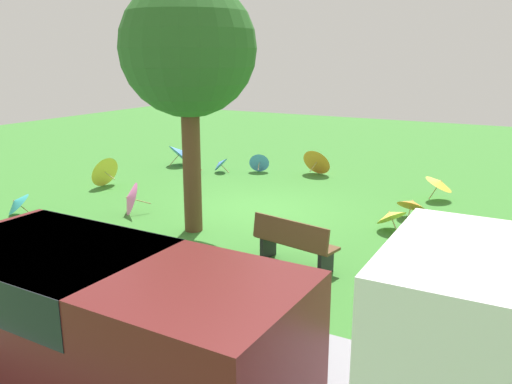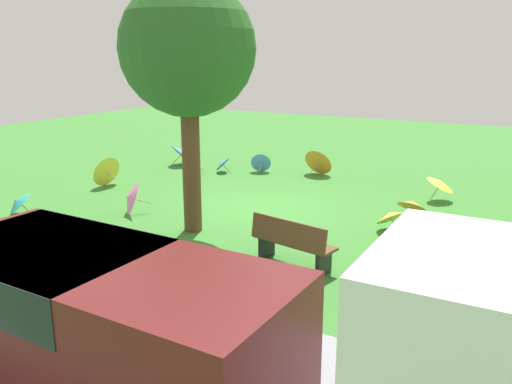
% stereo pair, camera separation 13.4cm
% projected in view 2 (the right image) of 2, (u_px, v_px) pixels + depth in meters
% --- Properties ---
extents(ground, '(40.00, 40.00, 0.00)m').
position_uv_depth(ground, '(259.00, 209.00, 13.08)').
color(ground, '#387A2D').
extents(road_strip, '(40.00, 4.19, 0.01)m').
position_uv_depth(road_strip, '(15.00, 334.00, 7.26)').
color(road_strip, gray).
rests_on(road_strip, ground).
extents(van_dark, '(4.63, 2.19, 1.53)m').
position_uv_depth(van_dark, '(93.00, 306.00, 6.10)').
color(van_dark, '#591919').
rests_on(van_dark, ground).
extents(park_bench, '(1.66, 0.77, 0.90)m').
position_uv_depth(park_bench, '(292.00, 242.00, 9.45)').
color(park_bench, brown).
rests_on(park_bench, ground).
extents(shade_tree, '(2.77, 2.77, 5.24)m').
position_uv_depth(shade_tree, '(188.00, 51.00, 10.59)').
color(shade_tree, brown).
rests_on(shade_tree, ground).
extents(parasol_yellow_0, '(0.82, 0.97, 0.92)m').
position_uv_depth(parasol_yellow_0, '(105.00, 170.00, 15.34)').
color(parasol_yellow_0, tan).
rests_on(parasol_yellow_0, ground).
extents(parasol_yellow_1, '(0.88, 0.90, 0.60)m').
position_uv_depth(parasol_yellow_1, '(390.00, 215.00, 11.41)').
color(parasol_yellow_1, tan).
rests_on(parasol_yellow_1, ground).
extents(parasol_blue_0, '(0.59, 0.64, 0.54)m').
position_uv_depth(parasol_blue_0, '(222.00, 163.00, 17.14)').
color(parasol_blue_0, tan).
rests_on(parasol_blue_0, ground).
extents(parasol_pink_0, '(0.88, 0.84, 0.81)m').
position_uv_depth(parasol_pink_0, '(130.00, 198.00, 12.61)').
color(parasol_pink_0, tan).
rests_on(parasol_pink_0, ground).
extents(parasol_blue_1, '(0.72, 0.69, 0.64)m').
position_uv_depth(parasol_blue_1, '(261.00, 162.00, 17.19)').
color(parasol_blue_1, tan).
rests_on(parasol_blue_1, ground).
extents(parasol_yellow_3, '(0.80, 0.83, 0.70)m').
position_uv_depth(parasol_yellow_3, '(441.00, 183.00, 13.73)').
color(parasol_yellow_3, tan).
rests_on(parasol_yellow_3, ground).
extents(parasol_blue_3, '(1.17, 1.14, 0.83)m').
position_uv_depth(parasol_blue_3, '(183.00, 152.00, 18.23)').
color(parasol_blue_3, tan).
rests_on(parasol_blue_3, ground).
extents(parasol_blue_4, '(0.90, 0.85, 0.65)m').
position_uv_depth(parasol_blue_4, '(453.00, 232.00, 10.21)').
color(parasol_blue_4, tan).
rests_on(parasol_blue_4, ground).
extents(parasol_orange_1, '(1.00, 0.87, 0.91)m').
position_uv_depth(parasol_orange_1, '(320.00, 161.00, 16.76)').
color(parasol_orange_1, tan).
rests_on(parasol_orange_1, ground).
extents(parasol_purple_1, '(0.69, 0.71, 0.56)m').
position_uv_depth(parasol_purple_1, '(193.00, 164.00, 17.06)').
color(parasol_purple_1, tan).
rests_on(parasol_purple_1, ground).
extents(parasol_teal_0, '(0.86, 0.85, 0.60)m').
position_uv_depth(parasol_teal_0, '(18.00, 202.00, 12.56)').
color(parasol_teal_0, tan).
rests_on(parasol_teal_0, ground).
extents(parasol_orange_2, '(0.76, 0.74, 0.59)m').
position_uv_depth(parasol_orange_2, '(412.00, 204.00, 12.25)').
color(parasol_orange_2, tan).
rests_on(parasol_orange_2, ground).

